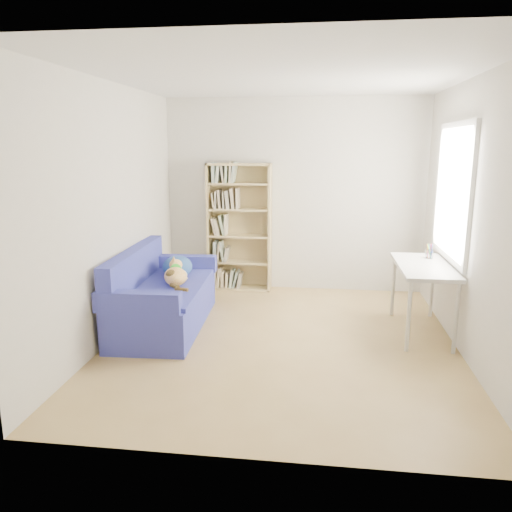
% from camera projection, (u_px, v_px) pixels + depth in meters
% --- Properties ---
extents(ground, '(4.00, 4.00, 0.00)m').
position_uv_depth(ground, '(281.00, 341.00, 5.14)').
color(ground, '#9F7E48').
rests_on(ground, ground).
extents(room_shell, '(3.54, 4.04, 2.62)m').
position_uv_depth(room_shell, '(294.00, 181.00, 4.80)').
color(room_shell, silver).
rests_on(room_shell, ground).
extents(sofa, '(0.91, 1.78, 0.86)m').
position_uv_depth(sofa, '(162.00, 297.00, 5.52)').
color(sofa, navy).
rests_on(sofa, ground).
extents(bookshelf, '(0.87, 0.27, 1.74)m').
position_uv_depth(bookshelf, '(239.00, 232.00, 6.84)').
color(bookshelf, tan).
rests_on(bookshelf, ground).
extents(desk, '(0.54, 1.18, 0.75)m').
position_uv_depth(desk, '(424.00, 272.00, 5.24)').
color(desk, silver).
rests_on(desk, ground).
extents(pen_cup, '(0.09, 0.09, 0.17)m').
position_uv_depth(pen_cup, '(429.00, 253.00, 5.51)').
color(pen_cup, white).
rests_on(pen_cup, desk).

